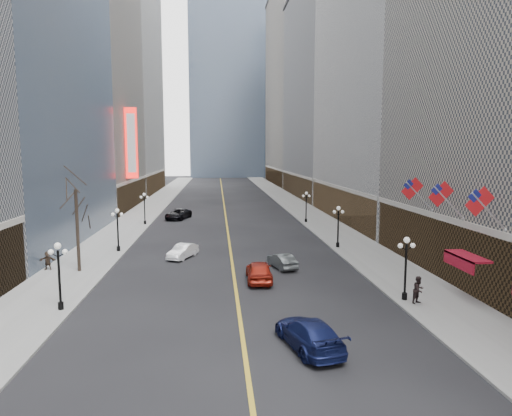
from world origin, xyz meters
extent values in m
cube|color=gray|center=(14.00, 70.00, 0.07)|extent=(6.00, 230.00, 0.15)
cube|color=gray|center=(-14.00, 70.00, 0.07)|extent=(6.00, 230.00, 0.15)
cube|color=gold|center=(0.00, 80.00, 0.01)|extent=(0.25, 200.00, 0.02)
cube|color=brown|center=(18.40, 29.00, 2.60)|extent=(2.80, 41.00, 5.00)
cube|color=brown|center=(18.40, 68.00, 2.60)|extent=(2.80, 35.00, 5.00)
cube|color=gray|center=(30.00, 106.00, 24.00)|extent=(26.00, 40.00, 48.00)
cube|color=brown|center=(18.40, 106.00, 2.60)|extent=(2.80, 39.00, 5.00)
cube|color=gray|center=(30.00, 149.00, 31.00)|extent=(26.00, 46.00, 62.00)
cube|color=brown|center=(18.40, 149.00, 2.60)|extent=(2.80, 45.00, 5.00)
cube|color=gray|center=(-30.00, 87.00, 25.00)|extent=(26.00, 30.00, 50.00)
cube|color=brown|center=(-18.40, 87.00, 2.60)|extent=(2.80, 29.00, 5.00)
cube|color=silver|center=(-30.00, 121.00, 36.00)|extent=(26.00, 38.00, 72.00)
cube|color=brown|center=(-18.40, 121.00, 2.60)|extent=(2.80, 37.00, 5.00)
cylinder|color=black|center=(11.80, 30.00, 0.40)|extent=(0.36, 0.36, 0.50)
cylinder|color=black|center=(11.80, 30.00, 2.15)|extent=(0.16, 0.16, 4.00)
sphere|color=white|center=(11.80, 30.00, 4.45)|extent=(0.44, 0.44, 0.44)
sphere|color=white|center=(11.35, 30.00, 4.05)|extent=(0.36, 0.36, 0.36)
sphere|color=white|center=(12.25, 30.00, 4.05)|extent=(0.36, 0.36, 0.36)
cylinder|color=black|center=(11.80, 48.00, 0.40)|extent=(0.36, 0.36, 0.50)
cylinder|color=black|center=(11.80, 48.00, 2.15)|extent=(0.16, 0.16, 4.00)
sphere|color=white|center=(11.80, 48.00, 4.45)|extent=(0.44, 0.44, 0.44)
sphere|color=white|center=(11.35, 48.00, 4.05)|extent=(0.36, 0.36, 0.36)
sphere|color=white|center=(12.25, 48.00, 4.05)|extent=(0.36, 0.36, 0.36)
cylinder|color=black|center=(11.80, 66.00, 0.40)|extent=(0.36, 0.36, 0.50)
cylinder|color=black|center=(11.80, 66.00, 2.15)|extent=(0.16, 0.16, 4.00)
sphere|color=white|center=(11.80, 66.00, 4.45)|extent=(0.44, 0.44, 0.44)
sphere|color=white|center=(11.35, 66.00, 4.05)|extent=(0.36, 0.36, 0.36)
sphere|color=white|center=(12.25, 66.00, 4.05)|extent=(0.36, 0.36, 0.36)
cylinder|color=black|center=(-11.80, 30.00, 0.40)|extent=(0.36, 0.36, 0.50)
cylinder|color=black|center=(-11.80, 30.00, 2.15)|extent=(0.16, 0.16, 4.00)
sphere|color=white|center=(-11.80, 30.00, 4.45)|extent=(0.44, 0.44, 0.44)
sphere|color=white|center=(-12.25, 30.00, 4.05)|extent=(0.36, 0.36, 0.36)
sphere|color=white|center=(-11.35, 30.00, 4.05)|extent=(0.36, 0.36, 0.36)
cylinder|color=black|center=(-11.80, 48.00, 0.40)|extent=(0.36, 0.36, 0.50)
cylinder|color=black|center=(-11.80, 48.00, 2.15)|extent=(0.16, 0.16, 4.00)
sphere|color=white|center=(-11.80, 48.00, 4.45)|extent=(0.44, 0.44, 0.44)
sphere|color=white|center=(-12.25, 48.00, 4.05)|extent=(0.36, 0.36, 0.36)
sphere|color=white|center=(-11.35, 48.00, 4.05)|extent=(0.36, 0.36, 0.36)
cylinder|color=black|center=(-11.80, 66.00, 0.40)|extent=(0.36, 0.36, 0.50)
cylinder|color=black|center=(-11.80, 66.00, 2.15)|extent=(0.16, 0.16, 4.00)
sphere|color=white|center=(-11.80, 66.00, 4.45)|extent=(0.44, 0.44, 0.44)
sphere|color=white|center=(-12.25, 66.00, 4.05)|extent=(0.36, 0.36, 0.36)
sphere|color=white|center=(-11.35, 66.00, 4.05)|extent=(0.36, 0.36, 0.36)
cylinder|color=#B2B2B7|center=(15.80, 27.00, 6.80)|extent=(2.49, 0.12, 2.49)
cube|color=red|center=(15.15, 27.00, 7.45)|extent=(1.94, 0.04, 1.94)
cube|color=navy|center=(14.80, 27.00, 7.80)|extent=(0.88, 0.06, 0.88)
cylinder|color=#B2B2B7|center=(15.80, 32.00, 6.80)|extent=(2.49, 0.12, 2.49)
cube|color=red|center=(15.15, 32.00, 7.45)|extent=(1.94, 0.04, 1.94)
cube|color=navy|center=(14.80, 32.00, 7.80)|extent=(0.88, 0.06, 0.88)
cylinder|color=#B2B2B7|center=(15.80, 37.00, 6.80)|extent=(2.49, 0.12, 2.49)
cube|color=red|center=(15.15, 37.00, 7.45)|extent=(1.94, 0.04, 1.94)
cube|color=navy|center=(14.80, 37.00, 7.80)|extent=(0.88, 0.06, 0.88)
cube|color=maroon|center=(16.30, 30.00, 3.20)|extent=(1.40, 4.00, 0.15)
cube|color=maroon|center=(15.65, 30.00, 2.80)|extent=(0.10, 4.00, 0.90)
cube|color=red|center=(-15.90, 80.00, 12.00)|extent=(2.00, 0.50, 12.00)
cube|color=white|center=(-15.85, 80.00, 12.00)|extent=(1.40, 0.55, 10.00)
cylinder|color=#2D231C|center=(-13.50, 40.00, 3.75)|extent=(0.28, 0.28, 7.20)
imported|color=white|center=(-4.84, 44.80, 0.69)|extent=(3.08, 4.45, 1.39)
imported|color=black|center=(-7.49, 71.50, 0.81)|extent=(4.34, 6.38, 1.62)
imported|color=#141C4E|center=(3.51, 23.01, 0.81)|extent=(3.51, 5.98, 1.63)
imported|color=maroon|center=(2.00, 35.98, 0.86)|extent=(2.15, 5.10, 1.72)
imported|color=#4D5355|center=(4.47, 40.04, 0.68)|extent=(2.47, 4.34, 1.35)
imported|color=black|center=(12.42, 29.15, 1.11)|extent=(1.06, 0.91, 1.91)
imported|color=#2F231A|center=(-16.40, 40.66, 0.99)|extent=(1.57, 0.50, 1.68)
camera|label=1|loc=(-1.37, -0.25, 10.58)|focal=32.00mm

